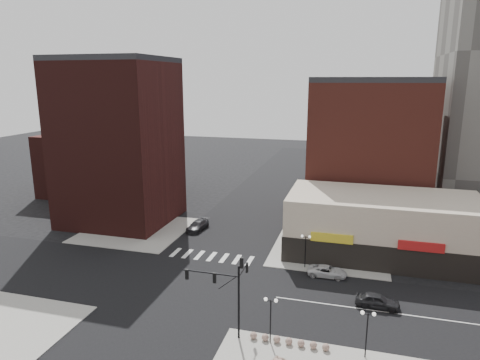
% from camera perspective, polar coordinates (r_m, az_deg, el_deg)
% --- Properties ---
extents(ground, '(240.00, 240.00, 0.00)m').
position_cam_1_polar(ground, '(49.62, -6.91, -13.77)').
color(ground, black).
rests_on(ground, ground).
extents(road_ew, '(200.00, 14.00, 0.02)m').
position_cam_1_polar(road_ew, '(49.62, -6.91, -13.76)').
color(road_ew, black).
rests_on(road_ew, ground).
extents(road_ns, '(14.00, 200.00, 0.02)m').
position_cam_1_polar(road_ns, '(49.62, -6.91, -13.76)').
color(road_ns, black).
rests_on(road_ns, ground).
extents(sidewalk_nw, '(15.00, 15.00, 0.12)m').
position_cam_1_polar(sidewalk_nw, '(67.55, -13.66, -6.49)').
color(sidewalk_nw, gray).
rests_on(sidewalk_nw, ground).
extents(sidewalk_ne, '(15.00, 15.00, 0.12)m').
position_cam_1_polar(sidewalk_ne, '(59.62, 11.83, -9.11)').
color(sidewalk_ne, gray).
rests_on(sidewalk_ne, ground).
extents(building_nw, '(16.00, 15.00, 25.00)m').
position_cam_1_polar(building_nw, '(70.17, -15.86, 4.61)').
color(building_nw, '#361411').
rests_on(building_nw, ground).
extents(building_nw_low, '(20.00, 18.00, 12.00)m').
position_cam_1_polar(building_nw_low, '(91.03, -17.57, 2.24)').
color(building_nw_low, '#361411').
rests_on(building_nw_low, ground).
extents(building_ne_midrise, '(18.00, 15.00, 22.00)m').
position_cam_1_polar(building_ne_midrise, '(71.11, 16.74, 3.43)').
color(building_ne_midrise, maroon).
rests_on(building_ne_midrise, ground).
extents(building_ne_row, '(24.20, 12.20, 8.00)m').
position_cam_1_polar(building_ne_row, '(58.99, 18.36, -6.40)').
color(building_ne_row, beige).
rests_on(building_ne_row, ground).
extents(traffic_signal, '(5.59, 3.09, 7.77)m').
position_cam_1_polar(traffic_signal, '(38.58, -1.44, -13.75)').
color(traffic_signal, black).
rests_on(traffic_signal, ground).
extents(street_lamp_se_a, '(1.22, 0.32, 4.16)m').
position_cam_1_polar(street_lamp_se_a, '(38.43, 4.11, -16.74)').
color(street_lamp_se_a, black).
rests_on(street_lamp_se_a, sidewalk_se).
extents(street_lamp_se_b, '(1.22, 0.32, 4.16)m').
position_cam_1_polar(street_lamp_se_b, '(37.93, 16.64, -17.75)').
color(street_lamp_se_b, black).
rests_on(street_lamp_se_b, sidewalk_se).
extents(street_lamp_ne, '(1.22, 0.32, 4.16)m').
position_cam_1_polar(street_lamp_ne, '(52.59, 8.75, -8.29)').
color(street_lamp_ne, black).
rests_on(street_lamp_ne, sidewalk_ne).
extents(bollard_row, '(6.93, 0.63, 0.63)m').
position_cam_1_polar(bollard_row, '(39.71, 6.53, -20.57)').
color(bollard_row, '#8A6D5F').
rests_on(bollard_row, sidewalk_se).
extents(white_suv, '(4.53, 2.11, 1.25)m').
position_cam_1_polar(white_suv, '(52.05, 11.55, -11.84)').
color(white_suv, silver).
rests_on(white_suv, ground).
extents(dark_sedan_east, '(4.44, 2.02, 1.48)m').
position_cam_1_polar(dark_sedan_east, '(46.86, 17.87, -15.08)').
color(dark_sedan_east, black).
rests_on(dark_sedan_east, ground).
extents(dark_sedan_north, '(2.56, 5.14, 1.44)m').
position_cam_1_polar(dark_sedan_north, '(65.93, -5.67, -6.06)').
color(dark_sedan_north, black).
rests_on(dark_sedan_north, ground).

